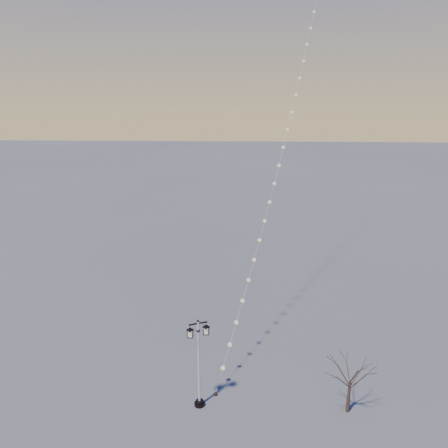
{
  "coord_description": "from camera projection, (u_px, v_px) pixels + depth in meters",
  "views": [
    {
      "loc": [
        0.75,
        -21.67,
        17.99
      ],
      "look_at": [
        -0.51,
        6.02,
        9.73
      ],
      "focal_mm": 35.49,
      "sensor_mm": 36.0,
      "label": 1
    }
  ],
  "objects": [
    {
      "name": "ground",
      "position": [
        228.0,
        412.0,
        25.92
      ],
      "size": [
        300.0,
        300.0,
        0.0
      ],
      "primitive_type": "plane",
      "color": "#575757",
      "rests_on": "ground"
    },
    {
      "name": "street_lamp",
      "position": [
        199.0,
        359.0,
        25.61
      ],
      "size": [
        1.37,
        0.87,
        5.7
      ],
      "rotation": [
        0.0,
        0.0,
        0.4
      ],
      "color": "black",
      "rests_on": "ground"
    },
    {
      "name": "bare_tree",
      "position": [
        351.0,
        373.0,
        25.27
      ],
      "size": [
        2.25,
        2.25,
        3.73
      ],
      "rotation": [
        0.0,
        0.0,
        -0.26
      ],
      "color": "#3B2A21",
      "rests_on": "ground"
    },
    {
      "name": "kite_train",
      "position": [
        295.0,
        69.0,
        37.18
      ],
      "size": [
        12.14,
        33.46,
        40.02
      ],
      "rotation": [
        0.0,
        0.0,
        0.39
      ],
      "color": "black",
      "rests_on": "ground"
    }
  ]
}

